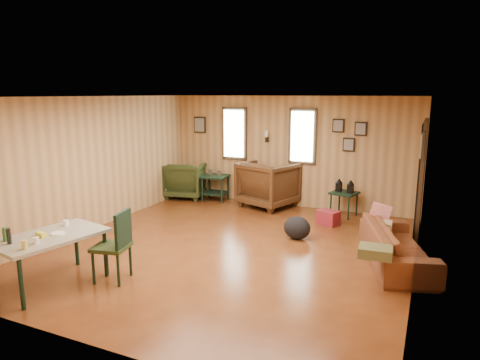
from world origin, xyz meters
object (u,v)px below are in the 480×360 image
Objects in this scene: recliner_green at (186,178)px; side_table at (344,191)px; sofa at (397,239)px; dining_table at (49,240)px; recliner_brown at (269,182)px; end_table at (215,183)px.

side_table is (3.75, -0.06, 0.06)m from recliner_green.
dining_table reaches higher than sofa.
recliner_green is 4.93m from dining_table.
dining_table is at bearing 88.41° from recliner_green.
recliner_brown reaches higher than side_table.
side_table reaches higher than sofa.
side_table is at bearing 10.75° from sofa.
sofa is at bearing 143.22° from recliner_green.
recliner_brown is 1.32m from end_table.
side_table is 0.53× the size of dining_table.
sofa is 1.75× the size of recliner_brown.
recliner_green is 1.28× the size of end_table.
recliner_green is at bearing 112.52° from dining_table.
recliner_brown is 1.43× the size of side_table.
end_table is at bearing 167.65° from recliner_green.
recliner_brown is (-2.84, 2.25, 0.17)m from sofa.
recliner_green is (-2.09, -0.02, -0.08)m from recliner_brown.
end_table is 4.84m from dining_table.
recliner_brown reaches higher than end_table.
side_table is (-1.18, 2.17, 0.15)m from sofa.
recliner_green reaches higher than dining_table.
dining_table is (-2.82, -4.77, 0.09)m from side_table.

